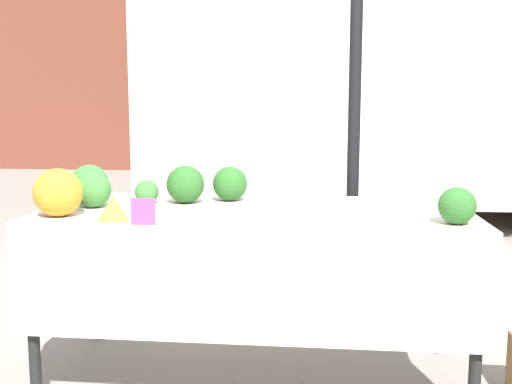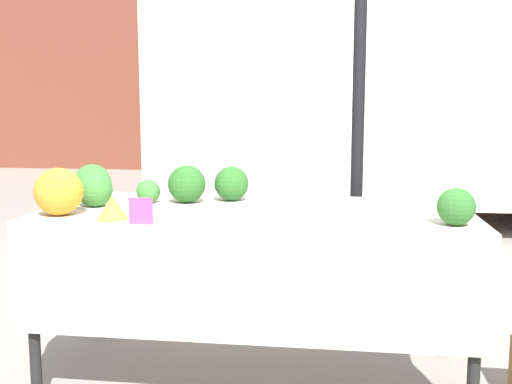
% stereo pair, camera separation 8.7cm
% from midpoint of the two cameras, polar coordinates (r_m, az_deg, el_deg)
% --- Properties ---
extents(ground_plane, '(40.00, 40.00, 0.00)m').
position_cam_midpoint_polar(ground_plane, '(3.07, 0.85, -17.10)').
color(ground_plane, gray).
extents(building_facade, '(16.00, 0.60, 6.68)m').
position_cam_midpoint_polar(building_facade, '(12.60, 6.45, 17.31)').
color(building_facade, brown).
rests_on(building_facade, ground_plane).
extents(tent_pole, '(0.07, 0.07, 2.24)m').
position_cam_midpoint_polar(tent_pole, '(3.44, 10.37, 4.88)').
color(tent_pole, black).
rests_on(tent_pole, ground_plane).
extents(parked_truck, '(5.28, 2.24, 2.56)m').
position_cam_midpoint_polar(parked_truck, '(7.07, 11.99, 8.28)').
color(parked_truck, silver).
rests_on(parked_truck, ground_plane).
extents(market_table, '(1.98, 0.90, 0.83)m').
position_cam_midpoint_polar(market_table, '(2.77, 0.71, -3.83)').
color(market_table, beige).
rests_on(market_table, ground_plane).
extents(orange_cauliflower, '(0.21, 0.21, 0.21)m').
position_cam_midpoint_polar(orange_cauliflower, '(2.76, -17.43, 0.03)').
color(orange_cauliflower, orange).
rests_on(orange_cauliflower, market_table).
extents(romanesco_head, '(0.13, 0.13, 0.11)m').
position_cam_midpoint_polar(romanesco_head, '(2.60, -12.59, -1.44)').
color(romanesco_head, '#93B238').
rests_on(romanesco_head, market_table).
extents(broccoli_head_0, '(0.15, 0.15, 0.15)m').
position_cam_midpoint_polar(broccoli_head_0, '(2.55, 19.45, -1.34)').
color(broccoli_head_0, '#2D6628').
rests_on(broccoli_head_0, market_table).
extents(broccoli_head_1, '(0.18, 0.18, 0.18)m').
position_cam_midpoint_polar(broccoli_head_1, '(3.05, -1.53, 0.80)').
color(broccoli_head_1, '#285B23').
rests_on(broccoli_head_1, market_table).
extents(broccoli_head_2, '(0.19, 0.19, 0.19)m').
position_cam_midpoint_polar(broccoli_head_2, '(3.14, -14.56, 0.86)').
color(broccoli_head_2, '#387533').
rests_on(broccoli_head_2, market_table).
extents(broccoli_head_3, '(0.17, 0.17, 0.17)m').
position_cam_midpoint_polar(broccoli_head_3, '(2.95, -14.31, 0.27)').
color(broccoli_head_3, '#387533').
rests_on(broccoli_head_3, market_table).
extents(broccoli_head_4, '(0.12, 0.12, 0.12)m').
position_cam_midpoint_polar(broccoli_head_4, '(3.01, -9.41, 0.05)').
color(broccoli_head_4, '#387533').
rests_on(broccoli_head_4, market_table).
extents(broccoli_head_5, '(0.19, 0.19, 0.19)m').
position_cam_midpoint_polar(broccoli_head_5, '(3.00, -5.79, 0.76)').
color(broccoli_head_5, '#285B23').
rests_on(broccoli_head_5, market_table).
extents(price_sign, '(0.10, 0.01, 0.11)m').
position_cam_midpoint_polar(price_sign, '(2.47, -9.93, -1.80)').
color(price_sign, '#EF4793').
rests_on(price_sign, market_table).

